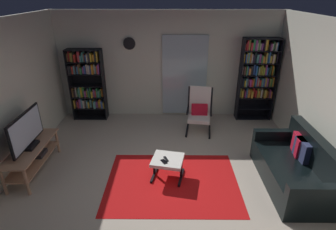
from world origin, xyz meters
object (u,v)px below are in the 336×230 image
(television, at_px, (27,131))
(lounge_armchair, at_px, (199,109))
(leather_sofa, at_px, (295,168))
(cell_phone, at_px, (164,162))
(bookshelf_near_tv, at_px, (87,82))
(wall_clock, at_px, (129,43))
(tv_stand, at_px, (33,154))
(bookshelf_near_sofa, at_px, (257,74))
(ottoman, at_px, (168,162))
(tv_remote, at_px, (166,159))

(television, distance_m, lounge_armchair, 3.52)
(leather_sofa, xyz_separation_m, cell_phone, (-2.19, 0.06, 0.07))
(lounge_armchair, relative_size, cell_phone, 7.30)
(bookshelf_near_tv, height_order, wall_clock, wall_clock)
(lounge_armchair, bearing_deg, leather_sofa, -53.55)
(lounge_armchair, bearing_deg, tv_stand, -152.95)
(television, relative_size, leather_sofa, 0.60)
(leather_sofa, bearing_deg, tv_stand, 175.86)
(tv_stand, xyz_separation_m, bookshelf_near_sofa, (4.54, 2.27, 0.82))
(television, height_order, ottoman, television)
(tv_stand, relative_size, television, 1.33)
(television, relative_size, bookshelf_near_tv, 0.59)
(tv_stand, distance_m, lounge_armchair, 3.50)
(leather_sofa, distance_m, tv_remote, 2.16)
(bookshelf_near_sofa, xyz_separation_m, lounge_armchair, (-1.42, -0.68, -0.63))
(bookshelf_near_tv, bearing_deg, bookshelf_near_sofa, 0.32)
(leather_sofa, bearing_deg, bookshelf_near_sofa, 89.89)
(tv_stand, height_order, bookshelf_near_sofa, bookshelf_near_sofa)
(tv_stand, height_order, ottoman, tv_stand)
(leather_sofa, relative_size, ottoman, 2.86)
(cell_phone, bearing_deg, bookshelf_near_tv, 96.63)
(tv_stand, xyz_separation_m, lounge_armchair, (3.11, 1.59, 0.20))
(lounge_armchair, distance_m, cell_phone, 2.02)
(tv_remote, bearing_deg, ottoman, 19.06)
(bookshelf_near_tv, height_order, bookshelf_near_sofa, bookshelf_near_sofa)
(bookshelf_near_sofa, distance_m, wall_clock, 3.14)
(wall_clock, bearing_deg, lounge_armchair, -27.08)
(bookshelf_near_sofa, bearing_deg, lounge_armchair, -154.36)
(bookshelf_near_tv, bearing_deg, tv_remote, -51.26)
(bookshelf_near_tv, relative_size, wall_clock, 6.06)
(tv_stand, xyz_separation_m, tv_remote, (2.38, -0.20, 0.05))
(bookshelf_near_sofa, xyz_separation_m, wall_clock, (-3.06, 0.16, 0.69))
(tv_stand, bearing_deg, tv_remote, -4.79)
(ottoman, bearing_deg, television, 176.30)
(tv_remote, bearing_deg, bookshelf_near_tv, 106.57)
(television, bearing_deg, ottoman, -3.70)
(ottoman, bearing_deg, cell_phone, -122.74)
(bookshelf_near_tv, relative_size, cell_phone, 12.55)
(ottoman, bearing_deg, leather_sofa, -4.07)
(lounge_armchair, bearing_deg, ottoman, -111.93)
(leather_sofa, distance_m, cell_phone, 2.19)
(bookshelf_near_tv, height_order, tv_remote, bookshelf_near_tv)
(ottoman, bearing_deg, tv_remote, -138.77)
(wall_clock, bearing_deg, ottoman, -70.36)
(tv_stand, distance_m, leather_sofa, 4.54)
(ottoman, relative_size, tv_remote, 4.19)
(lounge_armchair, height_order, ottoman, lounge_armchair)
(bookshelf_near_sofa, bearing_deg, wall_clock, 177.07)
(leather_sofa, height_order, ottoman, leather_sofa)
(tv_stand, relative_size, wall_clock, 4.70)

